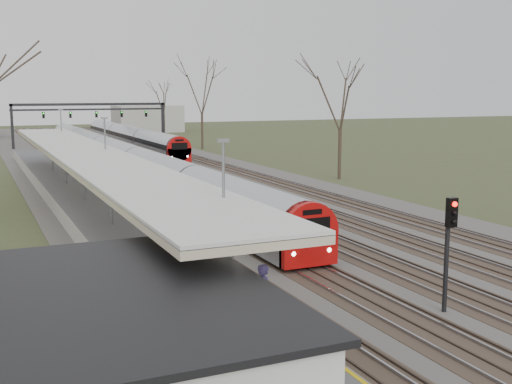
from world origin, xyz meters
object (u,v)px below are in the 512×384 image
(train_near, at_px, (119,157))
(passenger, at_px, (264,295))
(signal_post, at_px, (449,238))
(train_far, at_px, (130,138))

(train_near, bearing_deg, passenger, -97.04)
(train_near, height_order, signal_post, signal_post)
(train_far, bearing_deg, signal_post, -94.33)
(signal_post, bearing_deg, train_near, 92.29)
(train_far, height_order, signal_post, signal_post)
(train_near, height_order, train_far, same)
(signal_post, bearing_deg, passenger, -173.45)
(passenger, bearing_deg, train_near, -4.42)
(train_near, distance_m, train_far, 26.58)
(train_far, bearing_deg, train_near, -105.27)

